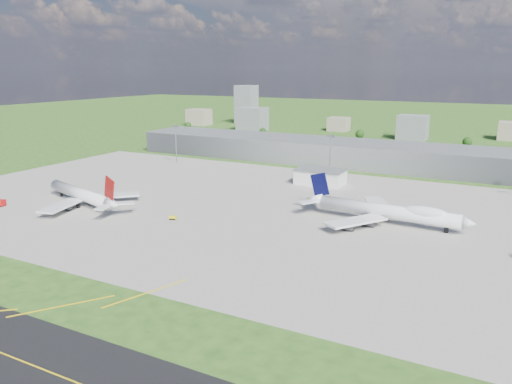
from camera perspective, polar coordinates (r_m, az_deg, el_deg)
The scene contains 20 objects.
ground at distance 331.30m, azimuth 8.75°, elevation 2.80°, with size 1400.00×1400.00×0.00m, color #274917.
apron at distance 228.33m, azimuth 2.02°, elevation -2.11°, with size 360.00×190.00×0.08m, color gray.
terminal at distance 343.99m, azimuth 9.62°, elevation 4.44°, with size 300.00×42.00×15.00m, color slate.
ops_building at distance 281.05m, azimuth 7.35°, elevation 1.68°, with size 26.00×16.00×8.00m, color silver.
mast_west at distance 344.20m, azimuth -9.16°, elevation 6.19°, with size 3.50×2.00×25.90m.
mast_center at distance 292.43m, azimuth 8.47°, elevation 4.86°, with size 3.50×2.00×25.90m.
airliner_red_twin at distance 249.55m, azimuth -19.18°, elevation -0.37°, with size 64.17×48.93×18.00m.
airliner_blue_quad at distance 215.03m, azimuth 14.80°, elevation -2.17°, with size 71.70×56.14×18.72m.
tug_yellow at distance 217.10m, azimuth -9.48°, elevation -2.93°, with size 3.57×2.61×1.63m.
van_white_near at distance 206.96m, azimuth 10.06°, elevation -3.70°, with size 2.94×4.99×2.41m.
bldg_far_w at distance 580.34m, azimuth -6.54°, elevation 8.52°, with size 24.00×20.00×18.00m, color gray.
bldg_w at distance 521.72m, azimuth -0.43°, elevation 8.33°, with size 28.00×22.00×24.00m, color slate.
bldg_cw at distance 527.44m, azimuth 9.42°, elevation 7.66°, with size 20.00×18.00×14.00m, color gray.
bldg_c at distance 478.34m, azimuth 17.46°, elevation 7.06°, with size 26.00×20.00×22.00m, color slate.
bldg_ce at distance 510.87m, azimuth 27.17°, elevation 6.23°, with size 22.00×24.00×16.00m, color gray.
bldg_tall_w at distance 592.45m, azimuth -1.12°, elevation 9.97°, with size 22.00×20.00×44.00m, color slate.
tree_far_w at distance 528.53m, azimuth -7.78°, elevation 7.53°, with size 7.20×7.20×8.80m.
tree_w at distance 477.87m, azimuth 0.78°, elevation 6.95°, with size 6.75×6.75×8.25m.
tree_c at distance 458.90m, azimuth 11.78°, elevation 6.49°, with size 8.10×8.10×9.90m.
tree_e at distance 438.08m, azimuth 23.00°, elevation 5.29°, with size 7.65×7.65×9.35m.
Camera 1 is at (104.82, -157.85, 63.26)m, focal length 35.00 mm.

